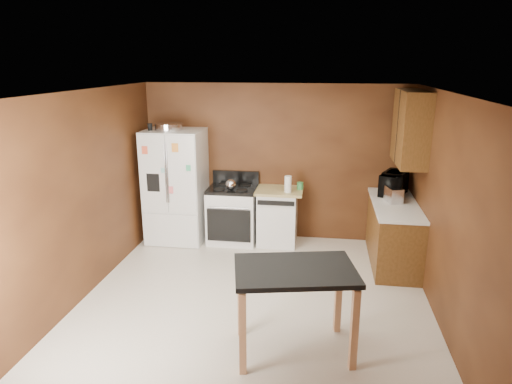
% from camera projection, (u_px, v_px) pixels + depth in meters
% --- Properties ---
extents(floor, '(4.50, 4.50, 0.00)m').
position_uv_depth(floor, '(254.00, 302.00, 5.54)').
color(floor, beige).
rests_on(floor, ground).
extents(ceiling, '(4.50, 4.50, 0.00)m').
position_uv_depth(ceiling, '(254.00, 93.00, 4.85)').
color(ceiling, white).
rests_on(ceiling, ground).
extents(wall_back, '(4.20, 0.00, 4.20)m').
position_uv_depth(wall_back, '(275.00, 163.00, 7.33)').
color(wall_back, '#5B3218').
rests_on(wall_back, ground).
extents(wall_front, '(4.20, 0.00, 4.20)m').
position_uv_depth(wall_front, '(203.00, 304.00, 3.06)').
color(wall_front, '#5B3218').
rests_on(wall_front, ground).
extents(wall_left, '(0.00, 4.50, 4.50)m').
position_uv_depth(wall_left, '(82.00, 197.00, 5.49)').
color(wall_left, '#5B3218').
rests_on(wall_left, ground).
extents(wall_right, '(0.00, 4.50, 4.50)m').
position_uv_depth(wall_right, '(447.00, 213.00, 4.90)').
color(wall_right, '#5B3218').
rests_on(wall_right, ground).
extents(roasting_pan, '(0.42, 0.42, 0.11)m').
position_uv_depth(roasting_pan, '(169.00, 127.00, 7.02)').
color(roasting_pan, silver).
rests_on(roasting_pan, refrigerator).
extents(pen_cup, '(0.07, 0.07, 0.11)m').
position_uv_depth(pen_cup, '(150.00, 127.00, 6.97)').
color(pen_cup, black).
rests_on(pen_cup, refrigerator).
extents(kettle, '(0.17, 0.17, 0.17)m').
position_uv_depth(kettle, '(231.00, 185.00, 7.05)').
color(kettle, silver).
rests_on(kettle, gas_range).
extents(paper_towel, '(0.14, 0.14, 0.25)m').
position_uv_depth(paper_towel, '(288.00, 184.00, 6.95)').
color(paper_towel, white).
rests_on(paper_towel, dishwasher).
extents(green_canister, '(0.12, 0.12, 0.11)m').
position_uv_depth(green_canister, '(300.00, 186.00, 7.13)').
color(green_canister, '#39944C').
rests_on(green_canister, dishwasher).
extents(toaster, '(0.25, 0.32, 0.21)m').
position_uv_depth(toaster, '(394.00, 195.00, 6.44)').
color(toaster, silver).
rests_on(toaster, right_cabinets).
extents(microwave, '(0.57, 0.66, 0.31)m').
position_uv_depth(microwave, '(394.00, 184.00, 6.80)').
color(microwave, black).
rests_on(microwave, right_cabinets).
extents(refrigerator, '(0.90, 0.80, 1.80)m').
position_uv_depth(refrigerator, '(176.00, 186.00, 7.28)').
color(refrigerator, white).
rests_on(refrigerator, ground).
extents(gas_range, '(0.76, 0.68, 1.10)m').
position_uv_depth(gas_range, '(233.00, 214.00, 7.33)').
color(gas_range, white).
rests_on(gas_range, ground).
extents(dishwasher, '(0.78, 0.63, 0.89)m').
position_uv_depth(dishwasher, '(278.00, 216.00, 7.26)').
color(dishwasher, white).
rests_on(dishwasher, ground).
extents(right_cabinets, '(0.63, 1.58, 2.45)m').
position_uv_depth(right_cabinets, '(398.00, 202.00, 6.44)').
color(right_cabinets, brown).
rests_on(right_cabinets, ground).
extents(island, '(1.29, 1.00, 0.91)m').
position_uv_depth(island, '(295.00, 282.00, 4.42)').
color(island, black).
rests_on(island, ground).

